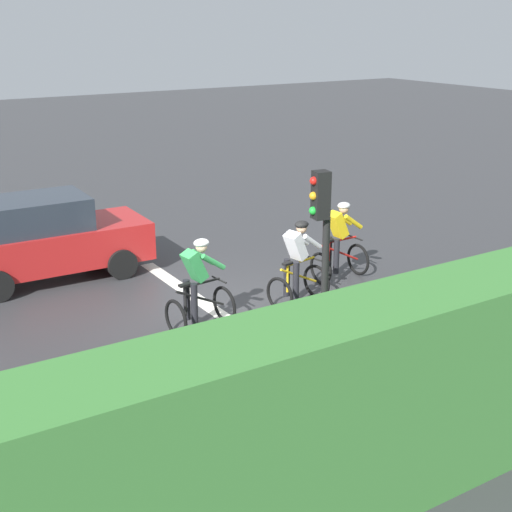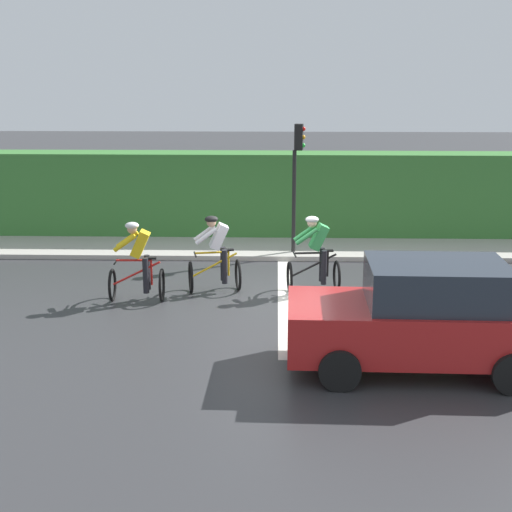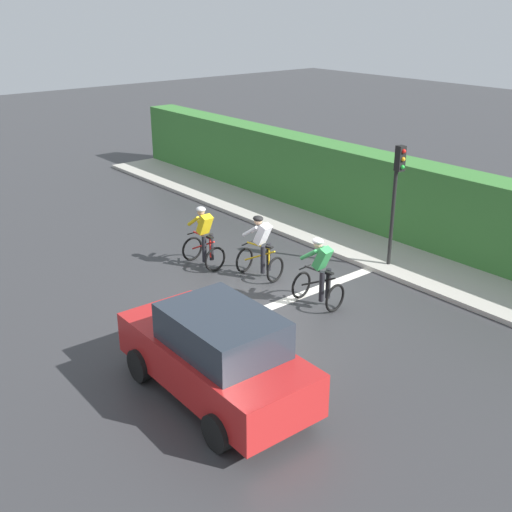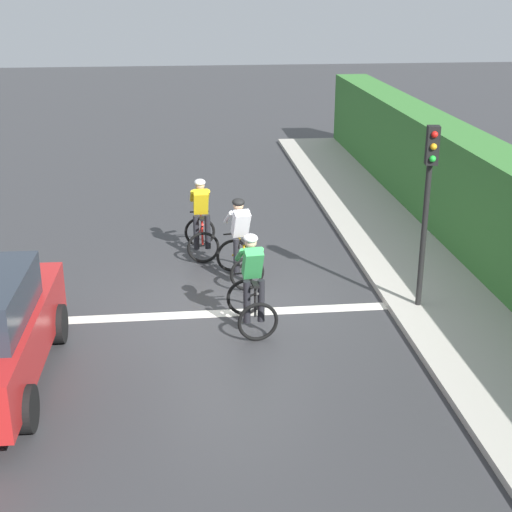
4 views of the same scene
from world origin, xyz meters
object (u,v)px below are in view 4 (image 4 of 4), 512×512
object	(u,v)px
traffic_light_near_crossing	(428,192)
cyclist_lead	(201,220)
cyclist_mid	(252,285)
cyclist_second	(240,243)

from	to	relation	value
traffic_light_near_crossing	cyclist_lead	bearing A→B (deg)	138.32
cyclist_mid	traffic_light_near_crossing	bearing A→B (deg)	6.44
cyclist_lead	cyclist_second	world-z (taller)	same
cyclist_lead	traffic_light_near_crossing	world-z (taller)	traffic_light_near_crossing
cyclist_lead	cyclist_second	xyz separation A→B (m)	(0.69, -1.54, 0.00)
cyclist_mid	traffic_light_near_crossing	distance (m)	3.35
cyclist_lead	traffic_light_near_crossing	xyz separation A→B (m)	(3.72, -3.32, 1.43)
cyclist_mid	cyclist_lead	bearing A→B (deg)	100.95
cyclist_lead	cyclist_mid	world-z (taller)	same
cyclist_second	traffic_light_near_crossing	bearing A→B (deg)	-30.35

